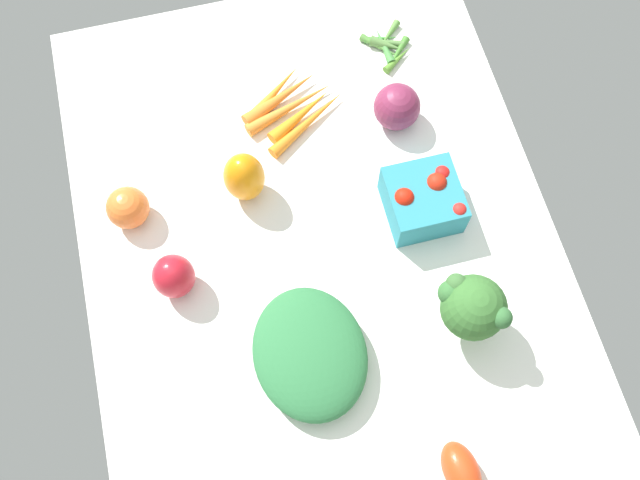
% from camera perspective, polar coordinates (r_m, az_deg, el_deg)
% --- Properties ---
extents(tablecloth, '(1.04, 0.76, 0.02)m').
position_cam_1_polar(tablecloth, '(1.15, 0.00, -0.55)').
color(tablecloth, white).
rests_on(tablecloth, ground).
extents(okra_pile, '(0.11, 0.09, 0.02)m').
position_cam_1_polar(okra_pile, '(1.32, 5.50, 15.35)').
color(okra_pile, '#4F7A3C').
rests_on(okra_pile, tablecloth).
extents(carrot_bunch, '(0.18, 0.19, 0.03)m').
position_cam_1_polar(carrot_bunch, '(1.24, -2.36, 10.73)').
color(carrot_bunch, orange).
rests_on(carrot_bunch, tablecloth).
extents(heirloom_tomato_orange, '(0.07, 0.07, 0.07)m').
position_cam_1_polar(heirloom_tomato_orange, '(1.16, -15.33, 2.54)').
color(heirloom_tomato_orange, orange).
rests_on(heirloom_tomato_orange, tablecloth).
extents(bell_pepper_red, '(0.07, 0.07, 0.08)m').
position_cam_1_polar(bell_pepper_red, '(1.10, -11.78, -2.90)').
color(bell_pepper_red, red).
rests_on(bell_pepper_red, tablecloth).
extents(roma_tomato, '(0.09, 0.06, 0.05)m').
position_cam_1_polar(roma_tomato, '(1.05, 11.38, -17.87)').
color(roma_tomato, red).
rests_on(roma_tomato, tablecloth).
extents(berry_basket, '(0.11, 0.11, 0.08)m').
position_cam_1_polar(berry_basket, '(1.14, 8.39, 3.29)').
color(berry_basket, teal).
rests_on(berry_basket, tablecloth).
extents(red_onion_center, '(0.08, 0.08, 0.08)m').
position_cam_1_polar(red_onion_center, '(1.21, 6.26, 10.69)').
color(red_onion_center, '#7A2847').
rests_on(red_onion_center, tablecloth).
extents(broccoli_head, '(0.10, 0.10, 0.13)m').
position_cam_1_polar(broccoli_head, '(1.04, 12.19, -5.30)').
color(broccoli_head, '#9CD181').
rests_on(broccoli_head, tablecloth).
extents(leafy_greens_clump, '(0.21, 0.17, 0.06)m').
position_cam_1_polar(leafy_greens_clump, '(1.05, -0.82, -9.18)').
color(leafy_greens_clump, '#2D703E').
rests_on(leafy_greens_clump, tablecloth).
extents(bell_pepper_orange, '(0.09, 0.09, 0.10)m').
position_cam_1_polar(bell_pepper_orange, '(1.13, -6.17, 5.10)').
color(bell_pepper_orange, orange).
rests_on(bell_pepper_orange, tablecloth).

